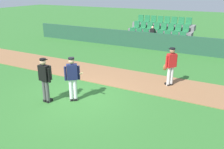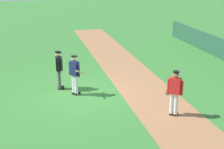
# 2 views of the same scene
# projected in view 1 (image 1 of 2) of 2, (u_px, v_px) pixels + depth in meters

# --- Properties ---
(ground_plane) EXTENTS (80.00, 80.00, 0.00)m
(ground_plane) POSITION_uv_depth(u_px,v_px,m) (76.00, 99.00, 9.54)
(ground_plane) COLOR #33702D
(infield_dirt_path) EXTENTS (28.00, 2.39, 0.03)m
(infield_dirt_path) POSITION_uv_depth(u_px,v_px,m) (111.00, 76.00, 11.97)
(infield_dirt_path) COLOR #936642
(infield_dirt_path) RESTS_ON ground
(dugout_fence) EXTENTS (20.00, 0.16, 1.19)m
(dugout_fence) POSITION_uv_depth(u_px,v_px,m) (151.00, 41.00, 16.84)
(dugout_fence) COLOR #234C38
(dugout_fence) RESTS_ON ground
(stadium_bleachers) EXTENTS (5.00, 2.95, 2.05)m
(stadium_bleachers) POSITION_uv_depth(u_px,v_px,m) (159.00, 36.00, 18.39)
(stadium_bleachers) COLOR slate
(stadium_bleachers) RESTS_ON ground
(batter_navy_jersey) EXTENTS (0.72, 0.69, 1.76)m
(batter_navy_jersey) POSITION_uv_depth(u_px,v_px,m) (73.00, 78.00, 9.06)
(batter_navy_jersey) COLOR white
(batter_navy_jersey) RESTS_ON ground
(umpire_home_plate) EXTENTS (0.59, 0.31, 1.76)m
(umpire_home_plate) POSITION_uv_depth(u_px,v_px,m) (45.00, 78.00, 8.94)
(umpire_home_plate) COLOR #4C4C4C
(umpire_home_plate) RESTS_ON ground
(runner_red_jersey) EXTENTS (0.53, 0.53, 1.76)m
(runner_red_jersey) POSITION_uv_depth(u_px,v_px,m) (171.00, 66.00, 10.45)
(runner_red_jersey) COLOR silver
(runner_red_jersey) RESTS_ON ground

